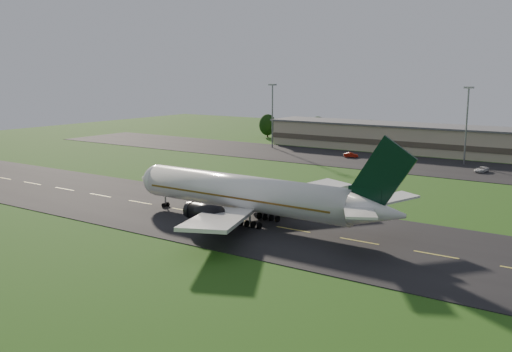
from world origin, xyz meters
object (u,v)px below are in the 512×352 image
Objects in this scene: light_mast_west at (272,108)px; service_vehicle_a at (375,159)px; airliner at (248,194)px; service_vehicle_b at (351,155)px; terminal at (485,144)px; service_vehicle_c at (482,169)px; light_mast_centre at (467,116)px.

light_mast_west is 41.28m from service_vehicle_a.
airliner is 76.51m from service_vehicle_b.
service_vehicle_b is (-31.32, -21.59, -3.22)m from terminal.
airliner is 10.99× the size of service_vehicle_c.
terminal is 33.50m from service_vehicle_a.
airliner is 72.34m from service_vehicle_a.
light_mast_west is (-61.40, -16.18, 8.75)m from terminal.
terminal is at bearing 85.05° from light_mast_centre.
terminal is 38.18m from service_vehicle_b.
light_mast_centre is (-1.40, -16.18, 8.75)m from terminal.
light_mast_west reaches higher than service_vehicle_a.
terminal is at bearing 14.76° from light_mast_west.
light_mast_west is 32.82m from service_vehicle_b.
airliner is 2.52× the size of light_mast_centre.
light_mast_centre is at bearing 133.81° from service_vehicle_c.
service_vehicle_b is (-16.53, 74.60, -3.89)m from airliner.
light_mast_centre reaches higher than airliner.
light_mast_west reaches higher than terminal.
light_mast_centre is at bearing -94.95° from terminal.
terminal is 26.92m from service_vehicle_c.
light_mast_west is 4.78× the size of service_vehicle_a.
service_vehicle_b is at bearing -177.26° from service_vehicle_c.
light_mast_centre is 4.78× the size of service_vehicle_a.
airliner is at bearing -98.74° from terminal.
terminal reaches higher than service_vehicle_a.
service_vehicle_c is (66.73, -10.01, -11.99)m from light_mast_west.
airliner is 0.35× the size of terminal.
airliner is at bearing -99.50° from light_mast_centre.
terminal is 7.13× the size of light_mast_west.
service_vehicle_c is at bearing 74.50° from airliner.
service_vehicle_c is (6.73, -10.01, -11.99)m from light_mast_centre.
service_vehicle_b is at bearing -169.75° from light_mast_centre.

